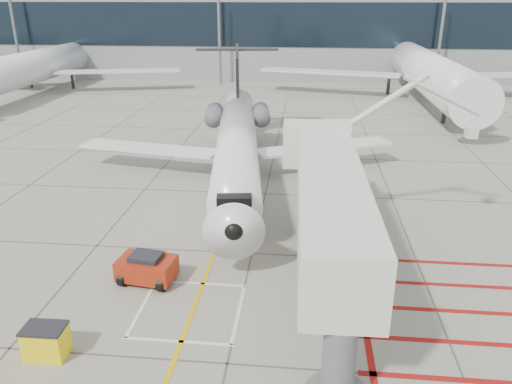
# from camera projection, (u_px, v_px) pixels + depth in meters

# --- Properties ---
(ground_plane) EXTENTS (260.00, 260.00, 0.00)m
(ground_plane) POSITION_uv_depth(u_px,v_px,m) (242.00, 299.00, 21.05)
(ground_plane) COLOR gray
(ground_plane) RESTS_ON ground
(regional_jet) EXTENTS (27.20, 32.53, 7.80)m
(regional_jet) POSITION_uv_depth(u_px,v_px,m) (236.00, 134.00, 31.02)
(regional_jet) COLOR white
(regional_jet) RESTS_ON ground_plane
(jet_bridge) EXTENTS (8.83, 17.95, 7.10)m
(jet_bridge) POSITION_uv_depth(u_px,v_px,m) (330.00, 218.00, 20.18)
(jet_bridge) COLOR silver
(jet_bridge) RESTS_ON ground_plane
(pushback_tug) EXTENTS (2.64, 1.86, 1.43)m
(pushback_tug) POSITION_uv_depth(u_px,v_px,m) (147.00, 267.00, 22.11)
(pushback_tug) COLOR #A3260F
(pushback_tug) RESTS_ON ground_plane
(spill_bin) EXTENTS (1.43, 0.97, 1.22)m
(spill_bin) POSITION_uv_depth(u_px,v_px,m) (46.00, 341.00, 17.54)
(spill_bin) COLOR yellow
(spill_bin) RESTS_ON ground_plane
(baggage_cart) EXTENTS (1.94, 1.40, 1.13)m
(baggage_cart) POSITION_uv_depth(u_px,v_px,m) (348.00, 242.00, 24.65)
(baggage_cart) COLOR #56565B
(baggage_cart) RESTS_ON ground_plane
(ground_power_unit) EXTENTS (2.65, 1.86, 1.92)m
(ground_power_unit) POSITION_uv_depth(u_px,v_px,m) (338.00, 231.00, 24.99)
(ground_power_unit) COLOR beige
(ground_power_unit) RESTS_ON ground_plane
(cone_nose) EXTENTS (0.33, 0.33, 0.46)m
(cone_nose) POSITION_uv_depth(u_px,v_px,m) (166.00, 253.00, 24.29)
(cone_nose) COLOR #F6450C
(cone_nose) RESTS_ON ground_plane
(cone_side) EXTENTS (0.31, 0.31, 0.43)m
(cone_side) POSITION_uv_depth(u_px,v_px,m) (318.00, 213.00, 28.77)
(cone_side) COLOR #DE3D0B
(cone_side) RESTS_ON ground_plane
(terminal_building) EXTENTS (180.00, 28.00, 14.00)m
(terminal_building) POSITION_uv_depth(u_px,v_px,m) (355.00, 27.00, 82.28)
(terminal_building) COLOR gray
(terminal_building) RESTS_ON ground_plane
(terminal_glass_band) EXTENTS (180.00, 0.10, 6.00)m
(terminal_glass_band) POSITION_uv_depth(u_px,v_px,m) (364.00, 25.00, 68.92)
(terminal_glass_band) COLOR black
(terminal_glass_band) RESTS_ON ground_plane
(bg_aircraft_b) EXTENTS (35.90, 39.89, 11.97)m
(bg_aircraft_b) POSITION_uv_depth(u_px,v_px,m) (38.00, 44.00, 64.42)
(bg_aircraft_b) COLOR silver
(bg_aircraft_b) RESTS_ON ground_plane
(bg_aircraft_c) EXTENTS (39.40, 43.78, 13.13)m
(bg_aircraft_c) POSITION_uv_depth(u_px,v_px,m) (423.00, 43.00, 59.67)
(bg_aircraft_c) COLOR silver
(bg_aircraft_c) RESTS_ON ground_plane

